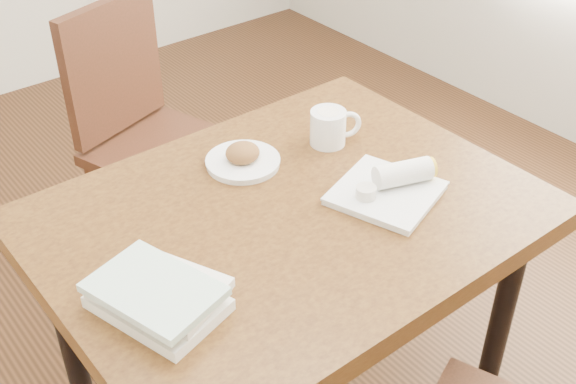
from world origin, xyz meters
TOP-DOWN VIEW (x-y plane):
  - table at (0.00, 0.00)m, footprint 1.15×0.88m
  - chair_far at (0.08, 0.89)m, footprint 0.53×0.53m
  - plate_scone at (0.03, 0.22)m, footprint 0.19×0.19m
  - coffee_mug at (0.27, 0.17)m, footprint 0.14×0.10m
  - plate_burrito at (0.24, -0.11)m, footprint 0.30×0.30m
  - book_stack at (-0.41, -0.10)m, footprint 0.26×0.31m

SIDE VIEW (x-z plane):
  - chair_far at x=0.08m, z-range 0.07..1.03m
  - table at x=0.00m, z-range 0.29..1.04m
  - plate_scone at x=0.03m, z-range 0.74..0.80m
  - plate_burrito at x=0.24m, z-range 0.73..0.81m
  - book_stack at x=-0.41m, z-range 0.75..0.82m
  - coffee_mug at x=0.27m, z-range 0.75..0.85m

